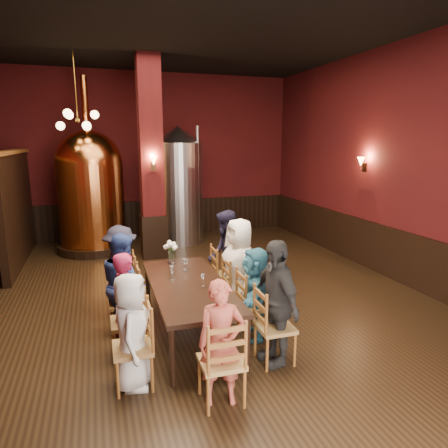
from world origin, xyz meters
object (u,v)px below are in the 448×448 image
object	(u,v)px
person_0	(132,331)
person_2	(124,284)
dining_table	(189,288)
person_1	(127,305)
rose_vase	(171,249)
copper_kettle	(91,190)
steel_vessel	(179,185)

from	to	relation	value
person_0	person_2	world-z (taller)	person_2
dining_table	person_1	size ratio (longest dim) A/B	1.78
dining_table	rose_vase	world-z (taller)	rose_vase
rose_vase	copper_kettle	bearing A→B (deg)	106.43
person_0	person_2	size ratio (longest dim) A/B	0.90
person_0	copper_kettle	xyz separation A→B (m)	(-0.39, 6.03, 0.86)
copper_kettle	rose_vase	world-z (taller)	copper_kettle
copper_kettle	rose_vase	distance (m)	4.26
person_1	copper_kettle	distance (m)	5.44
person_0	copper_kettle	world-z (taller)	copper_kettle
steel_vessel	person_0	bearing A→B (deg)	-106.24
copper_kettle	steel_vessel	world-z (taller)	copper_kettle
dining_table	person_0	xyz separation A→B (m)	(-0.86, -0.99, -0.03)
steel_vessel	copper_kettle	bearing A→B (deg)	-174.76
dining_table	person_1	xyz separation A→B (m)	(-0.85, -0.32, -0.01)
dining_table	person_2	xyz separation A→B (m)	(-0.85, 0.34, 0.04)
person_0	steel_vessel	xyz separation A→B (m)	(1.81, 6.23, 0.87)
dining_table	person_2	size ratio (longest dim) A/B	1.66
person_1	person_0	bearing A→B (deg)	170.82
person_2	rose_vase	bearing A→B (deg)	-67.04
person_2	copper_kettle	size ratio (longest dim) A/B	0.35
person_2	rose_vase	world-z (taller)	person_2
dining_table	rose_vase	bearing A→B (deg)	93.75
copper_kettle	rose_vase	size ratio (longest dim) A/B	11.01
person_1	copper_kettle	xyz separation A→B (m)	(-0.39, 5.36, 0.83)
person_0	dining_table	bearing A→B (deg)	-28.86
copper_kettle	steel_vessel	xyz separation A→B (m)	(2.20, 0.20, 0.01)
person_1	steel_vessel	world-z (taller)	steel_vessel
person_2	person_1	bearing A→B (deg)	163.03
person_2	rose_vase	distance (m)	1.06
copper_kettle	person_1	bearing A→B (deg)	-85.79
copper_kettle	dining_table	bearing A→B (deg)	-76.09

